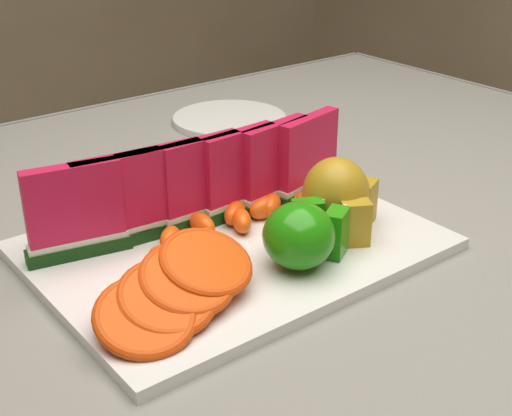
# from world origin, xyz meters

# --- Properties ---
(table) EXTENTS (1.40, 0.90, 0.75)m
(table) POSITION_xyz_m (0.00, 0.00, 0.65)
(table) COLOR #4F371F
(table) RESTS_ON ground
(tablecloth) EXTENTS (1.53, 1.03, 0.20)m
(tablecloth) POSITION_xyz_m (0.00, 0.00, 0.72)
(tablecloth) COLOR gray
(tablecloth) RESTS_ON table
(platter) EXTENTS (0.40, 0.30, 0.01)m
(platter) POSITION_xyz_m (0.02, -0.04, 0.76)
(platter) COLOR silver
(platter) RESTS_ON tablecloth
(apple_cluster) EXTENTS (0.10, 0.08, 0.07)m
(apple_cluster) POSITION_xyz_m (0.05, -0.12, 0.80)
(apple_cluster) COLOR #24831C
(apple_cluster) RESTS_ON platter
(pear_cluster) EXTENTS (0.09, 0.10, 0.08)m
(pear_cluster) POSITION_xyz_m (0.13, -0.09, 0.81)
(pear_cluster) COLOR #AD6C08
(pear_cluster) RESTS_ON platter
(side_plate) EXTENTS (0.20, 0.20, 0.01)m
(side_plate) POSITION_xyz_m (0.27, 0.30, 0.76)
(side_plate) COLOR silver
(side_plate) RESTS_ON tablecloth
(watermelon_row) EXTENTS (0.39, 0.07, 0.10)m
(watermelon_row) POSITION_xyz_m (0.02, 0.01, 0.82)
(watermelon_row) COLOR #0D3B16
(watermelon_row) RESTS_ON platter
(orange_fan_front) EXTENTS (0.18, 0.13, 0.05)m
(orange_fan_front) POSITION_xyz_m (-0.09, -0.12, 0.79)
(orange_fan_front) COLOR #EC5600
(orange_fan_front) RESTS_ON platter
(orange_fan_back) EXTENTS (0.23, 0.09, 0.04)m
(orange_fan_back) POSITION_xyz_m (-0.01, 0.08, 0.79)
(orange_fan_back) COLOR #EC5600
(orange_fan_back) RESTS_ON platter
(tangerine_segments) EXTENTS (0.26, 0.08, 0.02)m
(tangerine_segments) POSITION_xyz_m (0.04, -0.03, 0.78)
(tangerine_segments) COLOR #FF430B
(tangerine_segments) RESTS_ON platter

